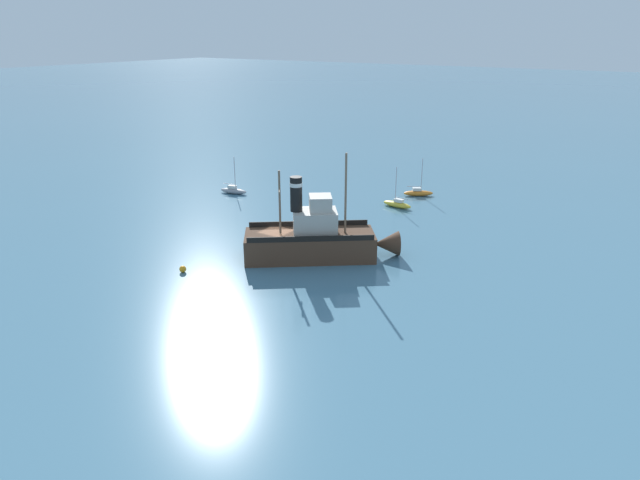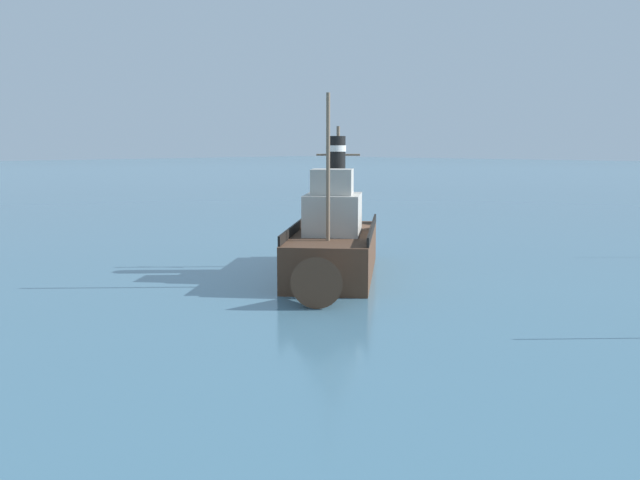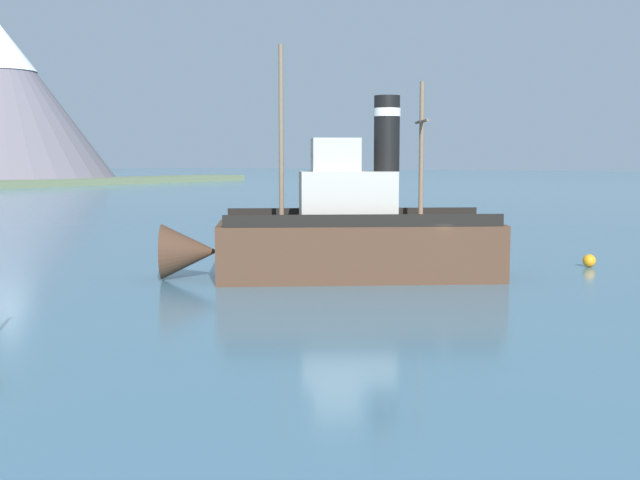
{
  "view_description": "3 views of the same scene",
  "coord_description": "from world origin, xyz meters",
  "px_view_note": "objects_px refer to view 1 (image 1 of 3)",
  "views": [
    {
      "loc": [
        40.1,
        30.79,
        20.11
      ],
      "look_at": [
        1.71,
        6.0,
        3.25
      ],
      "focal_mm": 32.0,
      "sensor_mm": 36.0,
      "label": 1
    },
    {
      "loc": [
        -26.45,
        31.2,
        7.28
      ],
      "look_at": [
        0.37,
        2.47,
        1.77
      ],
      "focal_mm": 38.0,
      "sensor_mm": 36.0,
      "label": 2
    },
    {
      "loc": [
        -30.87,
        -14.32,
        5.14
      ],
      "look_at": [
        -1.27,
        4.91,
        1.55
      ],
      "focal_mm": 45.0,
      "sensor_mm": 36.0,
      "label": 3
    }
  ],
  "objects_px": {
    "sailboat_orange": "(418,193)",
    "sailboat_grey": "(234,190)",
    "old_tugboat": "(316,239)",
    "mooring_buoy": "(183,269)",
    "sailboat_yellow": "(397,204)"
  },
  "relations": [
    {
      "from": "sailboat_grey",
      "to": "mooring_buoy",
      "type": "height_order",
      "value": "sailboat_grey"
    },
    {
      "from": "sailboat_orange",
      "to": "mooring_buoy",
      "type": "distance_m",
      "value": 35.04
    },
    {
      "from": "sailboat_grey",
      "to": "sailboat_yellow",
      "type": "bearing_deg",
      "value": 106.24
    },
    {
      "from": "sailboat_grey",
      "to": "mooring_buoy",
      "type": "bearing_deg",
      "value": 31.06
    },
    {
      "from": "mooring_buoy",
      "to": "sailboat_grey",
      "type": "bearing_deg",
      "value": -148.94
    },
    {
      "from": "mooring_buoy",
      "to": "old_tugboat",
      "type": "bearing_deg",
      "value": 139.63
    },
    {
      "from": "sailboat_orange",
      "to": "old_tugboat",
      "type": "bearing_deg",
      "value": 1.29
    },
    {
      "from": "sailboat_yellow",
      "to": "mooring_buoy",
      "type": "relative_size",
      "value": 8.02
    },
    {
      "from": "sailboat_yellow",
      "to": "mooring_buoy",
      "type": "height_order",
      "value": "sailboat_yellow"
    },
    {
      "from": "old_tugboat",
      "to": "sailboat_orange",
      "type": "distance_m",
      "value": 24.92
    },
    {
      "from": "sailboat_yellow",
      "to": "old_tugboat",
      "type": "bearing_deg",
      "value": 1.91
    },
    {
      "from": "old_tugboat",
      "to": "mooring_buoy",
      "type": "height_order",
      "value": "old_tugboat"
    },
    {
      "from": "old_tugboat",
      "to": "sailboat_grey",
      "type": "relative_size",
      "value": 2.77
    },
    {
      "from": "sailboat_orange",
      "to": "sailboat_grey",
      "type": "height_order",
      "value": "same"
    },
    {
      "from": "sailboat_orange",
      "to": "sailboat_yellow",
      "type": "bearing_deg",
      "value": -0.63
    }
  ]
}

